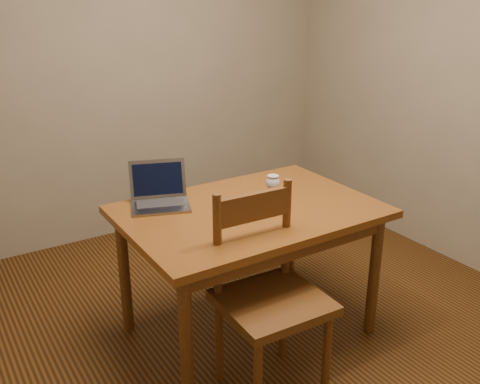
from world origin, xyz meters
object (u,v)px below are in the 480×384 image
plate (246,209)px  milk_glass (273,188)px  table (249,223)px  laptop (159,193)px  chair (270,288)px

plate → milk_glass: milk_glass is taller
table → laptop: bearing=139.5°
chair → plate: (0.14, 0.41, 0.21)m
plate → milk_glass: bearing=9.1°
table → laptop: laptop is taller
table → milk_glass: size_ratio=8.89×
milk_glass → laptop: bearing=150.7°
plate → laptop: bearing=136.1°
laptop → table: bearing=-20.7°
laptop → chair: bearing=-55.1°
table → chair: size_ratio=2.63×
table → milk_glass: 0.23m
chair → laptop: bearing=107.3°
milk_glass → laptop: size_ratio=0.39×
chair → laptop: 0.80m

